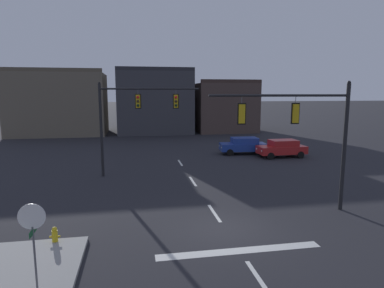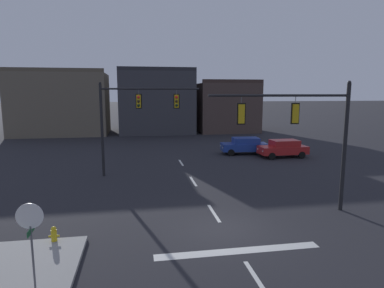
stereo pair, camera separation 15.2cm
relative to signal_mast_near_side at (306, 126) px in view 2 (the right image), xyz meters
name	(u,v)px [view 2 (the right image)]	position (x,y,z in m)	size (l,w,h in m)	color
ground_plane	(224,229)	(-4.45, -1.54, -4.31)	(400.00, 400.00, 0.00)	#232328
stop_bar_paint	(238,251)	(-4.45, -3.54, -4.30)	(6.40, 0.50, 0.01)	silver
lane_centreline	(214,213)	(-4.45, 0.46, -4.30)	(0.16, 26.40, 0.01)	silver
signal_mast_near_side	(306,126)	(0.00, 0.00, 0.00)	(6.94, 0.75, 6.50)	black
signal_mast_far_side	(130,113)	(-8.55, 8.72, 0.23)	(6.89, 1.12, 6.66)	black
stop_sign	(30,226)	(-11.22, -5.15, -2.16)	(0.76, 0.64, 2.83)	#56565B
car_lot_nearside	(245,145)	(2.18, 15.44, -3.45)	(4.56, 2.19, 1.61)	navy
car_lot_middle	(283,148)	(5.18, 13.27, -3.45)	(4.49, 2.00, 1.61)	#A81E1E
fire_hydrant	(54,237)	(-11.45, -1.80, -3.98)	(0.40, 0.30, 0.75)	gold
building_row	(141,104)	(-7.39, 35.41, -0.10)	(34.80, 11.88, 9.34)	#665B4C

